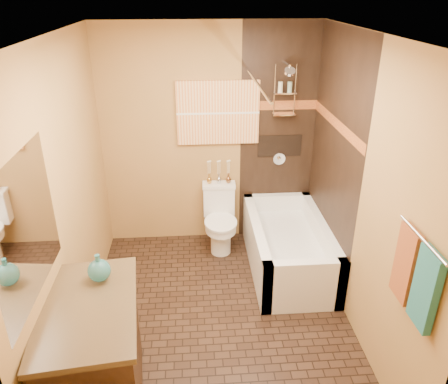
{
  "coord_description": "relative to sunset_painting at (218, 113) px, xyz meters",
  "views": [
    {
      "loc": [
        -0.19,
        -3.17,
        2.81
      ],
      "look_at": [
        0.08,
        0.4,
        1.11
      ],
      "focal_mm": 35.0,
      "sensor_mm": 36.0,
      "label": 1
    }
  ],
  "objects": [
    {
      "name": "floor",
      "position": [
        -0.1,
        -1.48,
        -1.55
      ],
      "size": [
        3.0,
        3.0,
        0.0
      ],
      "primitive_type": "plane",
      "color": "black",
      "rests_on": "ground"
    },
    {
      "name": "wall_left",
      "position": [
        -1.3,
        -1.48,
        -0.3
      ],
      "size": [
        0.02,
        3.0,
        2.5
      ],
      "primitive_type": "cube",
      "color": "#AD7943",
      "rests_on": "floor"
    },
    {
      "name": "wall_right",
      "position": [
        1.1,
        -1.48,
        -0.3
      ],
      "size": [
        0.02,
        3.0,
        2.5
      ],
      "primitive_type": "cube",
      "color": "#AD7943",
      "rests_on": "floor"
    },
    {
      "name": "wall_back",
      "position": [
        -0.1,
        0.02,
        -0.3
      ],
      "size": [
        2.4,
        0.02,
        2.5
      ],
      "primitive_type": "cube",
      "color": "#AD7943",
      "rests_on": "floor"
    },
    {
      "name": "wall_front",
      "position": [
        -0.1,
        -2.98,
        -0.3
      ],
      "size": [
        2.4,
        0.02,
        2.5
      ],
      "primitive_type": "cube",
      "color": "#AD7943",
      "rests_on": "floor"
    },
    {
      "name": "ceiling",
      "position": [
        -0.1,
        -1.48,
        0.95
      ],
      "size": [
        3.0,
        3.0,
        0.0
      ],
      "primitive_type": "plane",
      "color": "silver",
      "rests_on": "wall_back"
    },
    {
      "name": "alcove_tile_back",
      "position": [
        0.68,
        0.01,
        -0.3
      ],
      "size": [
        0.85,
        0.01,
        2.5
      ],
      "primitive_type": "cube",
      "color": "black",
      "rests_on": "wall_back"
    },
    {
      "name": "alcove_tile_right",
      "position": [
        1.09,
        -0.73,
        -0.3
      ],
      "size": [
        0.01,
        1.5,
        2.5
      ],
      "primitive_type": "cube",
      "color": "black",
      "rests_on": "wall_right"
    },
    {
      "name": "mosaic_band_back",
      "position": [
        0.68,
        0.0,
        0.07
      ],
      "size": [
        0.85,
        0.01,
        0.1
      ],
      "primitive_type": "cube",
      "color": "maroon",
      "rests_on": "alcove_tile_back"
    },
    {
      "name": "mosaic_band_right",
      "position": [
        1.08,
        -0.73,
        0.07
      ],
      "size": [
        0.01,
        1.5,
        0.1
      ],
      "primitive_type": "cube",
      "color": "maroon",
      "rests_on": "alcove_tile_right"
    },
    {
      "name": "alcove_niche",
      "position": [
        0.7,
        0.01,
        -0.4
      ],
      "size": [
        0.5,
        0.01,
        0.25
      ],
      "primitive_type": "cube",
      "color": "black",
      "rests_on": "alcove_tile_back"
    },
    {
      "name": "shower_fixtures",
      "position": [
        0.7,
        -0.1,
        0.12
      ],
      "size": [
        0.24,
        0.33,
        1.16
      ],
      "color": "silver",
      "rests_on": "floor"
    },
    {
      "name": "curtain_rod",
      "position": [
        0.3,
        -0.73,
        0.47
      ],
      "size": [
        0.03,
        1.55,
        0.03
      ],
      "primitive_type": "cylinder",
      "rotation": [
        1.57,
        0.0,
        0.0
      ],
      "color": "silver",
      "rests_on": "wall_back"
    },
    {
      "name": "towel_bar",
      "position": [
        1.05,
        -2.53,
        -0.1
      ],
      "size": [
        0.02,
        0.55,
        0.02
      ],
      "primitive_type": "cylinder",
      "rotation": [
        1.57,
        0.0,
        0.0
      ],
      "color": "silver",
      "rests_on": "wall_right"
    },
    {
      "name": "towel_teal",
      "position": [
        1.06,
        -2.66,
        -0.37
      ],
      "size": [
        0.05,
        0.22,
        0.52
      ],
      "primitive_type": "cube",
      "color": "#1C5E5C",
      "rests_on": "towel_bar"
    },
    {
      "name": "towel_rust",
      "position": [
        1.06,
        -2.4,
        -0.37
      ],
      "size": [
        0.05,
        0.22,
        0.52
      ],
      "primitive_type": "cube",
      "color": "brown",
      "rests_on": "towel_bar"
    },
    {
      "name": "sunset_painting",
      "position": [
        0.0,
        0.0,
        0.0
      ],
      "size": [
        0.9,
        0.04,
        0.7
      ],
      "primitive_type": "cube",
      "color": "orange",
      "rests_on": "wall_back"
    },
    {
      "name": "vanity_mirror",
      "position": [
        -1.29,
        -2.33,
        -0.05
      ],
      "size": [
        0.01,
        1.0,
        0.9
      ],
      "primitive_type": "cube",
      "color": "white",
      "rests_on": "wall_left"
    },
    {
      "name": "bathtub",
      "position": [
        0.7,
        -0.73,
        -1.33
      ],
      "size": [
        0.8,
        1.5,
        0.55
      ],
      "color": "white",
      "rests_on": "floor"
    },
    {
      "name": "toilet",
      "position": [
        0.0,
        -0.25,
        -1.17
      ],
      "size": [
        0.38,
        0.56,
        0.75
      ],
      "rotation": [
        0.0,
        0.0,
        -0.04
      ],
      "color": "white",
      "rests_on": "floor"
    },
    {
      "name": "vanity",
      "position": [
        -1.02,
        -2.33,
        -1.09
      ],
      "size": [
        0.74,
        1.1,
        0.91
      ],
      "rotation": [
        0.0,
        0.0,
        0.11
      ],
      "color": "black",
      "rests_on": "floor"
    },
    {
      "name": "teal_bottle",
      "position": [
        -0.97,
        -2.05,
        -0.53
      ],
      "size": [
        0.18,
        0.18,
        0.26
      ],
      "primitive_type": null,
      "rotation": [
        0.0,
        0.0,
        0.08
      ],
      "color": "#267073",
      "rests_on": "vanity"
    },
    {
      "name": "bud_vases",
      "position": [
        0.0,
        -0.09,
        -0.66
      ],
      "size": [
        0.28,
        0.06,
        0.27
      ],
      "color": "gold",
      "rests_on": "toilet"
    }
  ]
}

